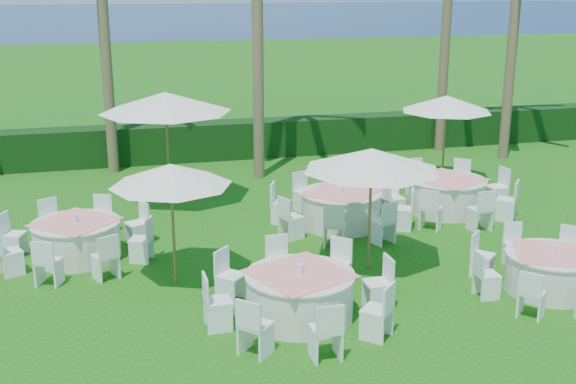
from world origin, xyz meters
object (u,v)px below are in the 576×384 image
Objects in this scene: banquet_table_f at (446,194)px; umbrella_b at (372,159)px; banquet_table_c at (551,271)px; banquet_table_e at (341,208)px; banquet_table_d at (77,239)px; umbrella_c at (165,102)px; banquet_table_b at (300,294)px; umbrella_d at (447,104)px; umbrella_a at (171,175)px.

umbrella_b reaches higher than banquet_table_f.
banquet_table_e reaches higher than banquet_table_c.
umbrella_b reaches higher than banquet_table_e.
umbrella_c is at bearing 56.20° from banquet_table_d.
banquet_table_b is 5.46m from banquet_table_d.
banquet_table_f is 1.35× the size of umbrella_d.
umbrella_a reaches higher than banquet_table_b.
umbrella_d reaches higher than banquet_table_f.
banquet_table_b is 0.99× the size of umbrella_c.
banquet_table_c is at bearing -60.05° from banquet_table_e.
umbrella_b is 0.82× the size of umbrella_c.
banquet_table_e is at bearing 83.54° from umbrella_b.
banquet_table_d is 1.23× the size of umbrella_d.
umbrella_a is at bearing -94.25° from umbrella_c.
umbrella_d reaches higher than banquet_table_e.
banquet_table_f is at bearing 21.59° from umbrella_a.
umbrella_c is (0.39, 5.19, 0.52)m from umbrella_a.
banquet_table_c is at bearing -48.69° from umbrella_c.
umbrella_c is at bearing 85.75° from umbrella_a.
umbrella_b reaches higher than banquet_table_b.
umbrella_d reaches higher than banquet_table_b.
umbrella_d reaches higher than banquet_table_c.
banquet_table_f reaches higher than banquet_table_d.
umbrella_a is at bearing 133.11° from banquet_table_b.
banquet_table_c is 7.77m from umbrella_d.
umbrella_a is 9.75m from umbrella_d.
banquet_table_d is at bearing -174.13° from banquet_table_e.
banquet_table_e is 5.15m from umbrella_a.
umbrella_d is at bearing 32.60° from umbrella_a.
banquet_table_d is at bearing 135.97° from umbrella_a.
umbrella_d is (4.01, 2.81, 1.89)m from banquet_table_e.
banquet_table_d is 6.11m from banquet_table_e.
umbrella_b is at bearing -3.79° from umbrella_a.
banquet_table_c is 0.90× the size of umbrella_c.
banquet_table_f is 4.84m from umbrella_b.
banquet_table_f is 7.87m from umbrella_a.
banquet_table_e is 2.97m from banquet_table_f.
banquet_table_c is 0.91× the size of banquet_table_e.
banquet_table_c is 1.27× the size of umbrella_a.
banquet_table_d is at bearing 155.56° from banquet_table_c.
umbrella_d is (10.09, 3.44, 1.91)m from banquet_table_d.
umbrella_d is (1.07, 2.43, 1.88)m from banquet_table_f.
banquet_table_c is 0.95× the size of banquet_table_d.
banquet_table_f is at bearing 43.51° from umbrella_b.
banquet_table_b is 1.05× the size of banquet_table_d.
umbrella_a is 5.24m from umbrella_c.
banquet_table_b is at bearing -77.89° from umbrella_c.
banquet_table_b is at bearing -46.89° from umbrella_a.
banquet_table_f is 7.50m from umbrella_c.
umbrella_c is at bearing 122.74° from umbrella_b.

